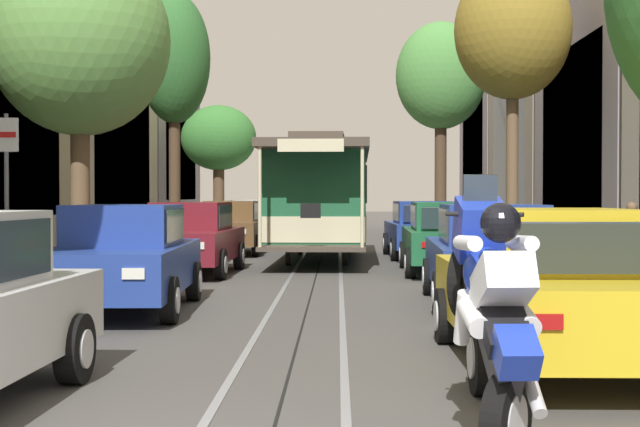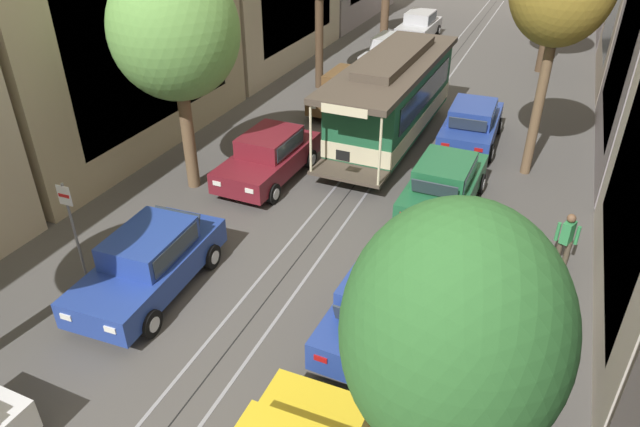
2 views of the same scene
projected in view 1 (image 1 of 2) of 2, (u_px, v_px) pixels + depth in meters
ground_plane at (320, 261)px, 23.17m from camera, size 160.00×160.00×0.00m
trolley_track_rails at (322, 255)px, 25.80m from camera, size 1.14×54.24×0.01m
building_facade_left at (8, 105)px, 26.86m from camera, size 5.57×45.94×10.50m
building_facade_right at (630, 110)px, 27.28m from camera, size 5.98×45.94×10.45m
parked_car_blue_second_left at (124, 257)px, 13.06m from camera, size 2.13×4.42×1.58m
parked_car_maroon_mid_left at (191, 238)px, 19.36m from camera, size 2.09×4.40×1.58m
parked_car_brown_fourth_left at (232, 227)px, 26.37m from camera, size 2.05×4.38×1.58m
parked_car_silver_fifth_left at (252, 221)px, 32.79m from camera, size 2.10×4.41×1.58m
parked_car_silver_sixth_left at (265, 217)px, 39.01m from camera, size 2.05×4.38×1.58m
parked_car_yellow_near_right at (551, 287)px, 8.79m from camera, size 2.00×4.36×1.58m
parked_car_blue_second_right at (491, 254)px, 13.78m from camera, size 2.13×4.42×1.58m
parked_car_green_mid_right at (447, 237)px, 19.57m from camera, size 2.08×4.40×1.58m
parked_car_blue_fourth_right at (422, 229)px, 24.60m from camera, size 2.07×4.39×1.58m
street_tree_kerb_left_second at (80, 41)px, 17.94m from camera, size 3.67×3.70×6.86m
street_tree_kerb_left_mid at (174, 61)px, 28.46m from camera, size 2.32×2.42×8.30m
street_tree_kerb_left_fourth at (219, 140)px, 38.38m from camera, size 3.28×2.70×5.70m
street_tree_kerb_right_second at (513, 32)px, 22.81m from camera, size 3.01×2.96×7.84m
street_tree_kerb_right_mid at (441, 78)px, 34.86m from camera, size 3.57×2.94×8.64m
cable_car_trolley at (321, 198)px, 23.88m from camera, size 2.79×9.17×3.28m
motorcycle_with_rider at (492, 306)px, 5.84m from camera, size 0.52×1.85×1.86m
pedestrian_crossing_far at (632, 237)px, 17.61m from camera, size 0.55×0.42×1.60m
fire_hydrant at (540, 268)px, 15.81m from camera, size 0.40×0.22×0.84m
street_sign_post at (6, 191)px, 12.52m from camera, size 0.36×0.07×2.88m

